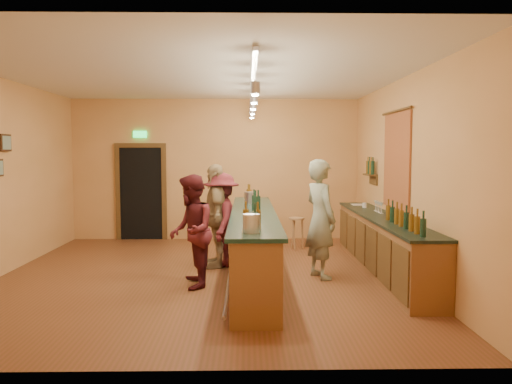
{
  "coord_description": "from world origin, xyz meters",
  "views": [
    {
      "loc": [
        0.72,
        -7.93,
        1.99
      ],
      "look_at": [
        0.87,
        0.2,
        1.35
      ],
      "focal_mm": 35.0,
      "sensor_mm": 36.0,
      "label": 1
    }
  ],
  "objects_px": {
    "tasting_bar": "(253,239)",
    "bar_stool": "(297,225)",
    "customer_b": "(216,216)",
    "customer_c": "(221,219)",
    "back_counter": "(383,244)",
    "bartender": "(320,219)",
    "customer_a": "(191,231)"
  },
  "relations": [
    {
      "from": "tasting_bar",
      "to": "bar_stool",
      "type": "bearing_deg",
      "value": 67.35
    },
    {
      "from": "tasting_bar",
      "to": "bar_stool",
      "type": "distance_m",
      "value": 2.39
    },
    {
      "from": "customer_b",
      "to": "customer_c",
      "type": "relative_size",
      "value": 1.09
    },
    {
      "from": "customer_c",
      "to": "tasting_bar",
      "type": "bearing_deg",
      "value": 35.22
    },
    {
      "from": "tasting_bar",
      "to": "back_counter",
      "type": "bearing_deg",
      "value": 4.82
    },
    {
      "from": "bartender",
      "to": "customer_b",
      "type": "relative_size",
      "value": 1.05
    },
    {
      "from": "customer_a",
      "to": "back_counter",
      "type": "bearing_deg",
      "value": 98.05
    },
    {
      "from": "back_counter",
      "to": "customer_a",
      "type": "relative_size",
      "value": 2.72
    },
    {
      "from": "bartender",
      "to": "bar_stool",
      "type": "xyz_separation_m",
      "value": [
        -0.14,
        2.32,
        -0.43
      ]
    },
    {
      "from": "tasting_bar",
      "to": "customer_a",
      "type": "xyz_separation_m",
      "value": [
        -0.92,
        -0.65,
        0.23
      ]
    },
    {
      "from": "customer_b",
      "to": "customer_c",
      "type": "bearing_deg",
      "value": 108.14
    },
    {
      "from": "tasting_bar",
      "to": "customer_c",
      "type": "height_order",
      "value": "customer_c"
    },
    {
      "from": "tasting_bar",
      "to": "customer_c",
      "type": "relative_size",
      "value": 3.09
    },
    {
      "from": "customer_b",
      "to": "bar_stool",
      "type": "relative_size",
      "value": 2.73
    },
    {
      "from": "bartender",
      "to": "bar_stool",
      "type": "relative_size",
      "value": 2.87
    },
    {
      "from": "customer_c",
      "to": "bar_stool",
      "type": "bearing_deg",
      "value": 133.34
    },
    {
      "from": "customer_a",
      "to": "customer_b",
      "type": "distance_m",
      "value": 1.37
    },
    {
      "from": "customer_a",
      "to": "customer_c",
      "type": "height_order",
      "value": "customer_a"
    },
    {
      "from": "tasting_bar",
      "to": "customer_b",
      "type": "bearing_deg",
      "value": 132.99
    },
    {
      "from": "back_counter",
      "to": "bar_stool",
      "type": "xyz_separation_m",
      "value": [
        -1.23,
        2.02,
        0.03
      ]
    },
    {
      "from": "customer_a",
      "to": "tasting_bar",
      "type": "bearing_deg",
      "value": 118.26
    },
    {
      "from": "bar_stool",
      "to": "customer_a",
      "type": "bearing_deg",
      "value": -122.77
    },
    {
      "from": "tasting_bar",
      "to": "customer_b",
      "type": "xyz_separation_m",
      "value": [
        -0.64,
        0.69,
        0.29
      ]
    },
    {
      "from": "back_counter",
      "to": "customer_b",
      "type": "relative_size",
      "value": 2.54
    },
    {
      "from": "bar_stool",
      "to": "customer_b",
      "type": "bearing_deg",
      "value": -135.81
    },
    {
      "from": "back_counter",
      "to": "customer_c",
      "type": "bearing_deg",
      "value": 168.57
    },
    {
      "from": "bartender",
      "to": "customer_a",
      "type": "distance_m",
      "value": 2.06
    },
    {
      "from": "customer_a",
      "to": "bar_stool",
      "type": "bearing_deg",
      "value": 140.07
    },
    {
      "from": "customer_a",
      "to": "customer_c",
      "type": "bearing_deg",
      "value": 157.79
    },
    {
      "from": "customer_b",
      "to": "bar_stool",
      "type": "xyz_separation_m",
      "value": [
        1.56,
        1.52,
        -0.39
      ]
    },
    {
      "from": "back_counter",
      "to": "tasting_bar",
      "type": "height_order",
      "value": "tasting_bar"
    },
    {
      "from": "customer_c",
      "to": "customer_b",
      "type": "bearing_deg",
      "value": -68.33
    }
  ]
}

